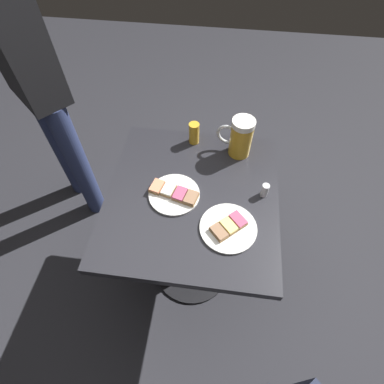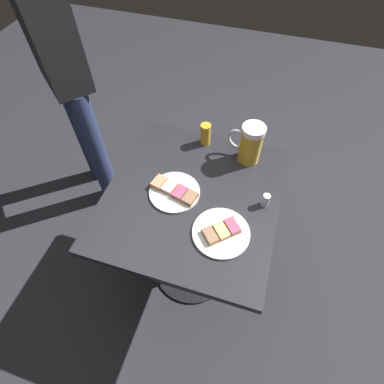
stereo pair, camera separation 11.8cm
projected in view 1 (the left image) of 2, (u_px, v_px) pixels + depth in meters
name	position (u px, v px, depth m)	size (l,w,h in m)	color
ground_plane	(192.00, 266.00, 1.79)	(6.00, 6.00, 0.00)	#28282D
cafe_table	(192.00, 217.00, 1.34)	(0.69, 0.73, 0.73)	black
plate_near	(174.00, 194.00, 1.19)	(0.21, 0.20, 0.03)	white
plate_far	(228.00, 227.00, 1.10)	(0.21, 0.21, 0.03)	white
beer_mug	(240.00, 137.00, 1.27)	(0.16, 0.10, 0.18)	gold
beer_glass_small	(194.00, 133.00, 1.34)	(0.05, 0.05, 0.10)	gold
salt_shaker	(265.00, 190.00, 1.18)	(0.03, 0.03, 0.06)	silver
patron_standing	(32.00, 74.00, 1.34)	(0.36, 0.34, 1.62)	navy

